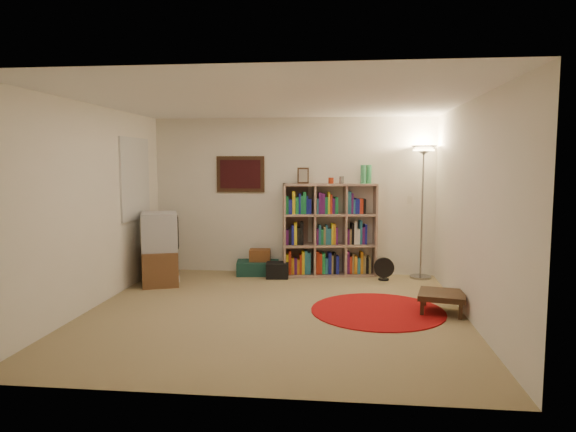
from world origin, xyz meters
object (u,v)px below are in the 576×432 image
object	(u,v)px
bookshelf	(328,231)
floor_fan	(384,269)
suitcase	(258,268)
tv_stand	(160,250)
floor_lamp	(423,168)
side_table	(442,296)

from	to	relation	value
bookshelf	floor_fan	distance (m)	1.06
bookshelf	suitcase	size ratio (longest dim) A/B	2.43
bookshelf	suitcase	xyz separation A→B (m)	(-1.11, -0.07, -0.60)
tv_stand	suitcase	xyz separation A→B (m)	(1.33, 0.77, -0.40)
tv_stand	floor_lamp	bearing A→B (deg)	-8.75
floor_fan	bookshelf	bearing A→B (deg)	159.76
suitcase	side_table	bearing A→B (deg)	-44.21
suitcase	side_table	xyz separation A→B (m)	(2.54, -1.85, 0.10)
suitcase	side_table	size ratio (longest dim) A/B	1.13
bookshelf	floor_fan	size ratio (longest dim) A/B	4.99
floor_fan	side_table	xyz separation A→B (m)	(0.56, -1.63, 0.03)
floor_lamp	suitcase	distance (m)	3.01
floor_lamp	suitcase	bearing A→B (deg)	-179.97
bookshelf	side_table	size ratio (longest dim) A/B	2.75
floor_lamp	side_table	xyz separation A→B (m)	(-0.02, -1.86, -1.49)
floor_lamp	suitcase	xyz separation A→B (m)	(-2.56, -0.00, -1.59)
suitcase	side_table	distance (m)	3.15
floor_fan	tv_stand	xyz separation A→B (m)	(-3.31, -0.55, 0.33)
floor_fan	suitcase	bearing A→B (deg)	172.19
floor_fan	side_table	size ratio (longest dim) A/B	0.55
floor_lamp	tv_stand	xyz separation A→B (m)	(-3.89, -0.77, -1.19)
floor_fan	suitcase	distance (m)	1.99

